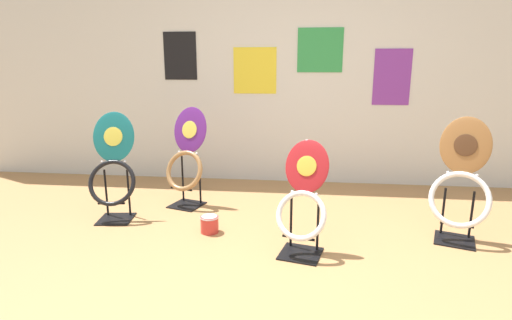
# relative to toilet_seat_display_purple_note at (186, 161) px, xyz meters

# --- Properties ---
(ground_plane) EXTENTS (14.00, 14.00, 0.00)m
(ground_plane) POSITION_rel_toilet_seat_display_purple_note_xyz_m (0.97, -1.54, -0.43)
(ground_plane) COLOR #A37547
(wall_back) EXTENTS (8.00, 0.07, 2.60)m
(wall_back) POSITION_rel_toilet_seat_display_purple_note_xyz_m (0.97, 0.95, 0.87)
(wall_back) COLOR silver
(wall_back) RESTS_ON ground_plane
(toilet_seat_display_purple_note) EXTENTS (0.44, 0.39, 0.92)m
(toilet_seat_display_purple_note) POSITION_rel_toilet_seat_display_purple_note_xyz_m (0.00, 0.00, 0.00)
(toilet_seat_display_purple_note) COLOR black
(toilet_seat_display_purple_note) RESTS_ON ground_plane
(toilet_seat_display_woodgrain) EXTENTS (0.47, 0.39, 0.94)m
(toilet_seat_display_woodgrain) POSITION_rel_toilet_seat_display_purple_note_xyz_m (2.24, -0.53, -0.00)
(toilet_seat_display_woodgrain) COLOR black
(toilet_seat_display_woodgrain) RESTS_ON ground_plane
(toilet_seat_display_crimson_swirl) EXTENTS (0.40, 0.40, 0.80)m
(toilet_seat_display_crimson_swirl) POSITION_rel_toilet_seat_display_purple_note_xyz_m (1.08, -0.88, -0.06)
(toilet_seat_display_crimson_swirl) COLOR black
(toilet_seat_display_crimson_swirl) RESTS_ON ground_plane
(toilet_seat_display_teal_sax) EXTENTS (0.42, 0.36, 0.92)m
(toilet_seat_display_teal_sax) POSITION_rel_toilet_seat_display_purple_note_xyz_m (-0.52, -0.41, 0.01)
(toilet_seat_display_teal_sax) COLOR black
(toilet_seat_display_teal_sax) RESTS_ON ground_plane
(paint_can) EXTENTS (0.15, 0.15, 0.14)m
(paint_can) POSITION_rel_toilet_seat_display_purple_note_xyz_m (0.35, -0.61, -0.36)
(paint_can) COLOR red
(paint_can) RESTS_ON ground_plane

